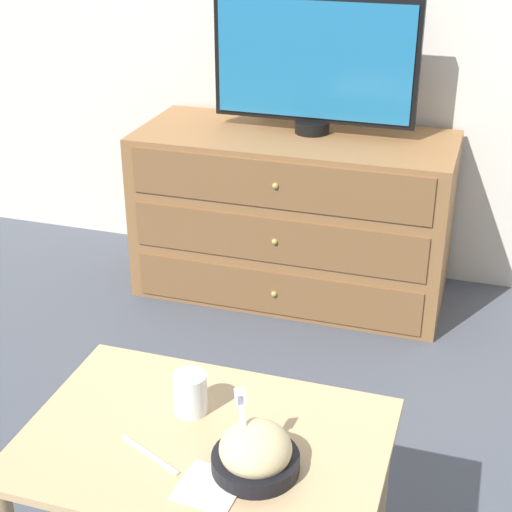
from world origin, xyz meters
name	(u,v)px	position (x,y,z in m)	size (l,w,h in m)	color
ground_plane	(328,262)	(0.00, 0.00, 0.00)	(12.00, 12.00, 0.00)	#474C56
dresser	(293,215)	(-0.10, -0.30, 0.35)	(1.28, 0.56, 0.69)	olive
tv	(314,63)	(-0.04, -0.24, 0.97)	(0.81, 0.14, 0.53)	black
coffee_table	(205,467)	(0.13, -1.93, 0.42)	(0.81, 0.56, 0.50)	tan
takeout_bowl	(256,453)	(0.27, -1.99, 0.54)	(0.19, 0.19, 0.18)	black
drink_cup	(191,395)	(0.07, -1.84, 0.54)	(0.08, 0.08, 0.10)	#9E6638
napkin	(209,487)	(0.20, -2.07, 0.50)	(0.14, 0.14, 0.00)	silver
knife	(149,455)	(0.04, -2.02, 0.50)	(0.17, 0.08, 0.00)	silver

